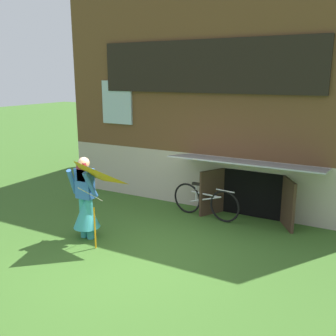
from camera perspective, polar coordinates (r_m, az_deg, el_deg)
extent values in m
plane|color=#386023|center=(6.98, -5.21, -13.09)|extent=(60.00, 60.00, 0.00)
cube|color=#ADA393|center=(11.28, 9.73, 0.79)|extent=(7.66, 4.55, 1.31)
cube|color=brown|center=(11.00, 10.28, 13.86)|extent=(7.66, 4.55, 3.79)
cube|color=black|center=(8.84, 5.36, 14.85)|extent=(5.29, 0.08, 1.16)
cube|color=#9EB7C6|center=(8.86, 5.42, 14.85)|extent=(5.13, 0.04, 1.04)
cube|color=#9EB7C6|center=(10.08, -7.61, 9.67)|extent=(0.90, 0.06, 1.10)
cube|color=black|center=(8.85, 12.44, -3.83)|extent=(1.40, 0.03, 1.05)
cube|color=#3D2B1E|center=(8.85, 6.62, -3.59)|extent=(0.39, 0.64, 1.05)
cube|color=#3D2B1E|center=(8.40, 17.46, -5.10)|extent=(0.41, 0.63, 1.05)
cube|color=gray|center=(8.13, 11.67, 0.80)|extent=(3.19, 1.09, 0.18)
cylinder|color=teal|center=(7.77, -12.50, -7.18)|extent=(0.14, 0.14, 0.82)
cylinder|color=teal|center=(7.67, -11.59, -7.41)|extent=(0.14, 0.14, 0.82)
cone|color=teal|center=(7.68, -12.09, -6.43)|extent=(0.52, 0.52, 0.62)
cube|color=#3366B7|center=(7.50, -12.31, -2.27)|extent=(0.34, 0.20, 0.58)
cylinder|color=#3366B7|center=(7.57, -14.08, -2.00)|extent=(0.17, 0.33, 0.54)
cylinder|color=#3366B7|center=(7.28, -11.52, -2.47)|extent=(0.17, 0.33, 0.54)
cube|color=maroon|center=(7.40, -12.71, -0.57)|extent=(0.20, 0.08, 0.36)
sphere|color=#D8AD8E|center=(7.41, -12.47, 0.74)|extent=(0.22, 0.22, 0.22)
pyramid|color=orange|center=(6.85, -13.81, -2.32)|extent=(1.05, 0.90, 0.52)
cylinder|color=beige|center=(7.13, -11.44, -3.91)|extent=(0.01, 0.66, 0.45)
cylinder|color=orange|center=(7.24, -10.85, -8.79)|extent=(0.03, 0.03, 0.80)
torus|color=black|center=(8.45, 8.44, -5.68)|extent=(0.72, 0.14, 0.72)
torus|color=black|center=(8.91, 2.88, -4.51)|extent=(0.72, 0.14, 0.72)
cylinder|color=#ADAFB5|center=(8.61, 5.61, -3.92)|extent=(0.73, 0.13, 0.04)
cylinder|color=#ADAFB5|center=(8.65, 5.59, -4.66)|extent=(0.80, 0.14, 0.29)
cylinder|color=#ADAFB5|center=(8.73, 4.24, -3.65)|extent=(0.04, 0.04, 0.40)
cube|color=black|center=(8.67, 4.26, -2.37)|extent=(0.20, 0.08, 0.05)
cylinder|color=#ADAFB5|center=(8.34, 8.52, -3.40)|extent=(0.44, 0.09, 0.03)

